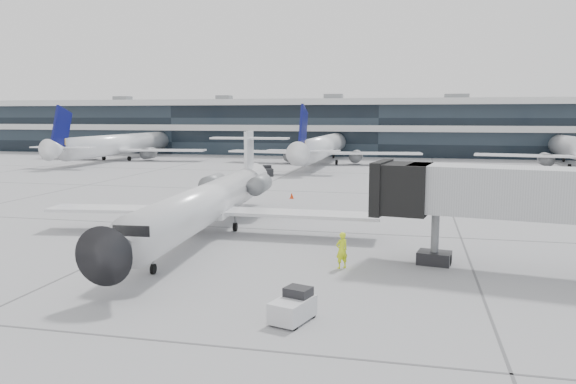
% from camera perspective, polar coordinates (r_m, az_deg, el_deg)
% --- Properties ---
extents(ground, '(220.00, 220.00, 0.00)m').
position_cam_1_polar(ground, '(39.08, 2.37, -4.01)').
color(ground, '#959598').
rests_on(ground, ground).
extents(terminal, '(170.00, 22.00, 10.00)m').
position_cam_1_polar(terminal, '(119.87, 9.50, 6.26)').
color(terminal, black).
rests_on(terminal, ground).
extents(bg_jet_left, '(32.00, 40.00, 9.60)m').
position_cam_1_polar(bg_jet_left, '(106.46, -16.49, 3.17)').
color(bg_jet_left, white).
rests_on(bg_jet_left, ground).
extents(bg_jet_center, '(32.00, 40.00, 9.60)m').
position_cam_1_polar(bg_jet_center, '(94.16, 3.61, 2.91)').
color(bg_jet_center, white).
rests_on(bg_jet_center, ground).
extents(regional_jet, '(22.97, 28.69, 6.62)m').
position_cam_1_polar(regional_jet, '(38.19, -7.91, -0.90)').
color(regional_jet, silver).
rests_on(regional_jet, ground).
extents(jet_bridge, '(17.39, 6.13, 5.59)m').
position_cam_1_polar(jet_bridge, '(30.68, 26.61, -0.36)').
color(jet_bridge, silver).
rests_on(jet_bridge, ground).
extents(ramp_worker, '(0.84, 0.82, 1.94)m').
position_cam_1_polar(ramp_worker, '(29.70, 5.48, -5.91)').
color(ramp_worker, '#E3FF1A').
rests_on(ramp_worker, ground).
extents(baggage_tug, '(1.71, 2.23, 1.26)m').
position_cam_1_polar(baggage_tug, '(22.35, 0.55, -11.60)').
color(baggage_tug, silver).
rests_on(baggage_tug, ground).
extents(traffic_cone, '(0.52, 0.52, 0.60)m').
position_cam_1_polar(traffic_cone, '(54.21, 0.38, -0.38)').
color(traffic_cone, red).
rests_on(traffic_cone, ground).
extents(far_tug, '(2.05, 2.53, 1.40)m').
position_cam_1_polar(far_tug, '(74.68, -2.10, 2.13)').
color(far_tug, black).
rests_on(far_tug, ground).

